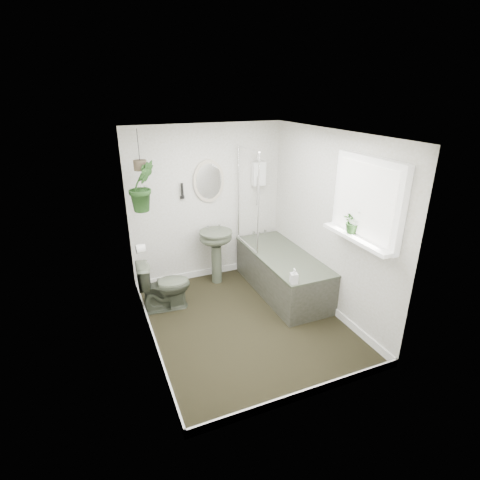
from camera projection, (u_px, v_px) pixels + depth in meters
name	position (u px, v px, depth m)	size (l,w,h in m)	color
floor	(245.00, 321.00, 4.75)	(2.30, 2.80, 0.02)	black
ceiling	(246.00, 132.00, 3.87)	(2.30, 2.80, 0.02)	white
wall_back	(207.00, 204.00, 5.51)	(2.30, 0.02, 2.30)	silver
wall_front	(312.00, 294.00, 3.10)	(2.30, 0.02, 2.30)	silver
wall_left	(143.00, 252.00, 3.89)	(0.02, 2.80, 2.30)	silver
wall_right	(329.00, 223.00, 4.72)	(0.02, 2.80, 2.30)	silver
skirting	(245.00, 317.00, 4.72)	(2.30, 2.80, 0.10)	white
bathtub	(282.00, 273.00, 5.35)	(0.72, 1.72, 0.58)	#414838
bath_screen	(248.00, 199.00, 5.27)	(0.04, 0.72, 1.40)	silver
shower_box	(259.00, 174.00, 5.59)	(0.20, 0.10, 0.35)	white
oval_mirror	(209.00, 181.00, 5.36)	(0.46, 0.03, 0.62)	#BEB29A
wall_sconce	(182.00, 191.00, 5.24)	(0.04, 0.04, 0.22)	black
toilet_roll_holder	(141.00, 249.00, 4.61)	(0.11, 0.11, 0.11)	white
window_recess	(367.00, 200.00, 3.91)	(0.08, 1.00, 0.90)	white
window_sill	(357.00, 238.00, 4.04)	(0.18, 1.00, 0.04)	white
window_blinds	(364.00, 200.00, 3.89)	(0.01, 0.86, 0.76)	white
toilet	(164.00, 285.00, 4.90)	(0.38, 0.67, 0.68)	#414838
pedestal_sink	(216.00, 257.00, 5.56)	(0.48, 0.41, 0.82)	#414838
sill_plant	(353.00, 221.00, 4.10)	(0.24, 0.21, 0.26)	black
hanging_plant	(142.00, 186.00, 4.60)	(0.35, 0.28, 0.63)	black
soap_bottle	(294.00, 276.00, 4.42)	(0.09, 0.09, 0.19)	black
hanging_pot	(140.00, 165.00, 4.50)	(0.16, 0.16, 0.12)	#403627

